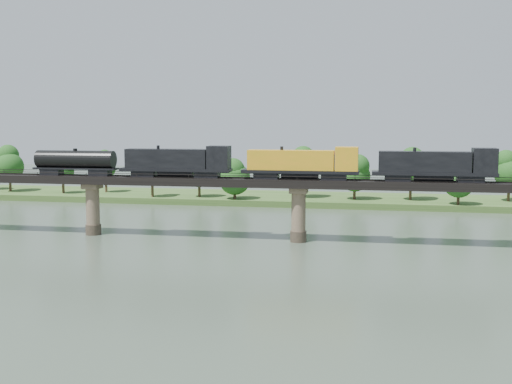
# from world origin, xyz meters

# --- Properties ---
(ground) EXTENTS (400.00, 400.00, 0.00)m
(ground) POSITION_xyz_m (0.00, 0.00, 0.00)
(ground) COLOR #354336
(ground) RESTS_ON ground
(far_bank) EXTENTS (300.00, 24.00, 1.60)m
(far_bank) POSITION_xyz_m (0.00, 85.00, 0.80)
(far_bank) COLOR #325120
(far_bank) RESTS_ON ground
(bridge) EXTENTS (236.00, 30.00, 11.50)m
(bridge) POSITION_xyz_m (0.00, 30.00, 5.46)
(bridge) COLOR #473A2D
(bridge) RESTS_ON ground
(bridge_superstructure) EXTENTS (220.00, 4.90, 0.75)m
(bridge_superstructure) POSITION_xyz_m (0.00, 30.00, 11.79)
(bridge_superstructure) COLOR black
(bridge_superstructure) RESTS_ON bridge
(far_treeline) EXTENTS (289.06, 17.54, 13.60)m
(far_treeline) POSITION_xyz_m (-8.21, 80.52, 8.83)
(far_treeline) COLOR #382619
(far_treeline) RESTS_ON far_bank
(freight_train) EXTENTS (85.83, 3.34, 5.91)m
(freight_train) POSITION_xyz_m (-7.41, 30.00, 14.32)
(freight_train) COLOR black
(freight_train) RESTS_ON bridge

